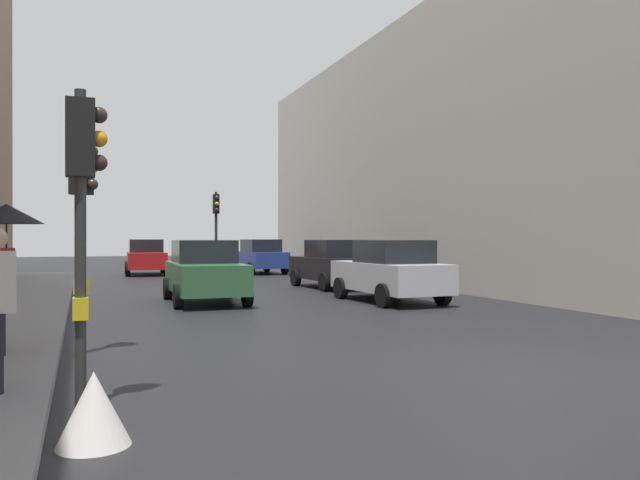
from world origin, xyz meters
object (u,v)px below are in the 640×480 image
(traffic_light_near_left, at_px, (83,188))
(car_dark_suv, at_px, (333,264))
(car_silver_hatchback, at_px, (390,271))
(pedestrian_with_umbrella, at_px, (4,236))
(car_red_sedan, at_px, (146,257))
(warning_sign_triangle, at_px, (94,409))
(car_blue_van, at_px, (260,256))
(traffic_light_far_median, at_px, (216,219))
(car_green_estate, at_px, (205,271))
(traffic_light_near_right, at_px, (83,203))

(traffic_light_near_left, xyz_separation_m, car_dark_suv, (8.53, 13.92, -1.48))
(car_silver_hatchback, bearing_deg, pedestrian_with_umbrella, -146.92)
(car_red_sedan, height_order, warning_sign_triangle, car_red_sedan)
(traffic_light_near_left, height_order, car_dark_suv, traffic_light_near_left)
(car_blue_van, bearing_deg, car_dark_suv, -90.26)
(car_blue_van, height_order, pedestrian_with_umbrella, pedestrian_with_umbrella)
(traffic_light_near_left, distance_m, warning_sign_triangle, 2.49)
(car_red_sedan, bearing_deg, traffic_light_near_left, -96.71)
(traffic_light_far_median, distance_m, car_green_estate, 9.67)
(traffic_light_near_left, bearing_deg, warning_sign_triangle, -86.51)
(car_dark_suv, xyz_separation_m, pedestrian_with_umbrella, (-9.58, -11.24, 0.96))
(car_green_estate, xyz_separation_m, pedestrian_with_umbrella, (-4.26, -7.72, 0.96))
(traffic_light_near_right, xyz_separation_m, warning_sign_triangle, (0.09, -4.73, -2.05))
(traffic_light_near_right, relative_size, car_silver_hatchback, 0.81)
(traffic_light_near_left, bearing_deg, traffic_light_far_median, 74.65)
(car_silver_hatchback, distance_m, car_green_estate, 5.25)
(car_silver_hatchback, distance_m, car_dark_suv, 5.24)
(traffic_light_near_left, distance_m, car_dark_suv, 16.39)
(car_blue_van, bearing_deg, traffic_light_near_left, -109.52)
(traffic_light_near_right, bearing_deg, traffic_light_far_median, 71.73)
(warning_sign_triangle, bearing_deg, car_red_sedan, 83.83)
(traffic_light_near_left, height_order, pedestrian_with_umbrella, traffic_light_near_left)
(traffic_light_near_left, height_order, car_red_sedan, traffic_light_near_left)
(traffic_light_near_left, height_order, traffic_light_near_right, traffic_light_near_right)
(traffic_light_near_left, bearing_deg, car_red_sedan, 83.29)
(car_dark_suv, relative_size, pedestrian_with_umbrella, 2.00)
(traffic_light_near_left, relative_size, car_green_estate, 0.80)
(car_silver_hatchback, distance_m, warning_sign_triangle, 12.97)
(traffic_light_far_median, relative_size, car_blue_van, 0.89)
(traffic_light_far_median, relative_size, car_silver_hatchback, 0.90)
(car_blue_van, bearing_deg, warning_sign_triangle, -108.33)
(car_green_estate, distance_m, warning_sign_triangle, 12.25)
(traffic_light_far_median, distance_m, car_blue_van, 5.81)
(car_dark_suv, bearing_deg, car_red_sedan, 116.36)
(traffic_light_near_left, distance_m, car_silver_hatchback, 12.02)
(car_blue_van, distance_m, pedestrian_with_umbrella, 23.59)
(pedestrian_with_umbrella, bearing_deg, traffic_light_near_left, -68.63)
(traffic_light_near_right, relative_size, car_dark_suv, 0.80)
(pedestrian_with_umbrella, xyz_separation_m, warning_sign_triangle, (1.14, -4.11, -1.52))
(traffic_light_near_right, bearing_deg, car_silver_hatchback, 33.37)
(traffic_light_near_right, height_order, car_blue_van, traffic_light_near_right)
(car_red_sedan, xyz_separation_m, pedestrian_with_umbrella, (-4.01, -22.48, 0.96))
(traffic_light_far_median, height_order, warning_sign_triangle, traffic_light_far_median)
(traffic_light_near_left, bearing_deg, traffic_light_near_right, 90.06)
(car_blue_van, distance_m, car_green_estate, 14.80)
(car_silver_hatchback, distance_m, pedestrian_with_umbrella, 11.05)
(traffic_light_near_right, distance_m, car_red_sedan, 22.11)
(traffic_light_near_right, bearing_deg, car_red_sedan, 82.28)
(car_red_sedan, xyz_separation_m, car_blue_van, (5.62, -0.96, 0.00))
(traffic_light_far_median, xyz_separation_m, car_silver_hatchback, (2.78, -10.97, -1.76))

